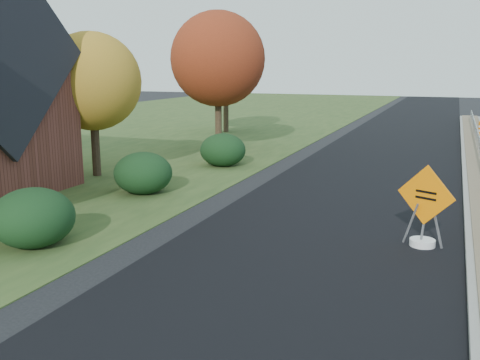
% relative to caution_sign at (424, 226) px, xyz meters
% --- Properties ---
extents(grass_verge_near, '(30.00, 120.00, 0.03)m').
position_rel_caution_sign_xyz_m(grass_verge_near, '(-22.18, 12.35, -0.52)').
color(grass_verge_near, '#2E461E').
rests_on(grass_verge_near, ground).
extents(milled_overlay, '(7.20, 120.00, 0.01)m').
position_rel_caution_sign_xyz_m(milled_overlay, '(-2.58, 12.35, -0.53)').
color(milled_overlay, black).
rests_on(milled_overlay, ground).
extents(hedge_south, '(2.09, 2.09, 1.52)m').
position_rel_caution_sign_xyz_m(hedge_south, '(-9.18, -3.65, 0.22)').
color(hedge_south, black).
rests_on(hedge_south, ground).
extents(hedge_mid, '(2.09, 2.09, 1.52)m').
position_rel_caution_sign_xyz_m(hedge_mid, '(-9.68, 2.35, 0.22)').
color(hedge_mid, black).
rests_on(hedge_mid, ground).
extents(hedge_north, '(2.09, 2.09, 1.52)m').
position_rel_caution_sign_xyz_m(hedge_north, '(-9.18, 8.35, 0.22)').
color(hedge_north, black).
rests_on(hedge_north, ground).
extents(tree_near_yellow, '(3.96, 3.96, 5.88)m').
position_rel_caution_sign_xyz_m(tree_near_yellow, '(-13.18, 4.35, 3.35)').
color(tree_near_yellow, '#473523').
rests_on(tree_near_yellow, ground).
extents(tree_near_red, '(4.95, 4.95, 7.35)m').
position_rel_caution_sign_xyz_m(tree_near_red, '(-11.18, 12.35, 4.33)').
color(tree_near_red, '#473523').
rests_on(tree_near_red, ground).
extents(tree_near_back, '(4.29, 4.29, 6.37)m').
position_rel_caution_sign_xyz_m(tree_near_back, '(-14.18, 20.35, 3.68)').
color(tree_near_back, '#473523').
rests_on(tree_near_back, ground).
extents(caution_sign, '(1.41, 0.66, 2.11)m').
position_rel_caution_sign_xyz_m(caution_sign, '(0.00, 0.00, 0.00)').
color(caution_sign, white).
rests_on(caution_sign, ground).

